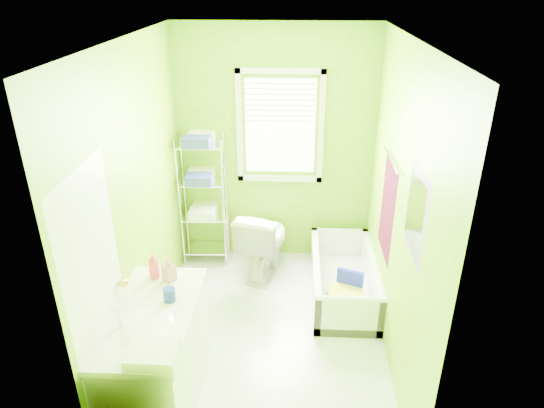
# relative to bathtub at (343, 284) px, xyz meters

# --- Properties ---
(ground) EXTENTS (2.90, 2.90, 0.00)m
(ground) POSITION_rel_bathtub_xyz_m (-0.74, -0.63, -0.14)
(ground) COLOR silver
(ground) RESTS_ON ground
(room_envelope) EXTENTS (2.14, 2.94, 2.62)m
(room_envelope) POSITION_rel_bathtub_xyz_m (-0.74, -0.63, 1.41)
(room_envelope) COLOR #6EAB08
(room_envelope) RESTS_ON ground
(window) EXTENTS (0.92, 0.05, 1.22)m
(window) POSITION_rel_bathtub_xyz_m (-0.69, 0.79, 1.47)
(window) COLOR white
(window) RESTS_ON ground
(door) EXTENTS (0.09, 0.80, 2.00)m
(door) POSITION_rel_bathtub_xyz_m (-1.77, -1.63, 0.86)
(door) COLOR white
(door) RESTS_ON ground
(right_wall_decor) EXTENTS (0.04, 1.48, 1.17)m
(right_wall_decor) POSITION_rel_bathtub_xyz_m (0.30, -0.65, 1.18)
(right_wall_decor) COLOR #47081C
(right_wall_decor) RESTS_ON ground
(bathtub) EXTENTS (0.63, 1.35, 0.44)m
(bathtub) POSITION_rel_bathtub_xyz_m (0.00, 0.00, 0.00)
(bathtub) COLOR white
(bathtub) RESTS_ON ground
(toilet) EXTENTS (0.63, 0.86, 0.79)m
(toilet) POSITION_rel_bathtub_xyz_m (-0.84, 0.40, 0.25)
(toilet) COLOR white
(toilet) RESTS_ON ground
(vanity) EXTENTS (0.59, 1.15, 1.09)m
(vanity) POSITION_rel_bathtub_xyz_m (-1.50, -1.46, 0.32)
(vanity) COLOR white
(vanity) RESTS_ON ground
(wire_shelf_unit) EXTENTS (0.51, 0.41, 1.50)m
(wire_shelf_unit) POSITION_rel_bathtub_xyz_m (-1.51, 0.65, 0.77)
(wire_shelf_unit) COLOR silver
(wire_shelf_unit) RESTS_ON ground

